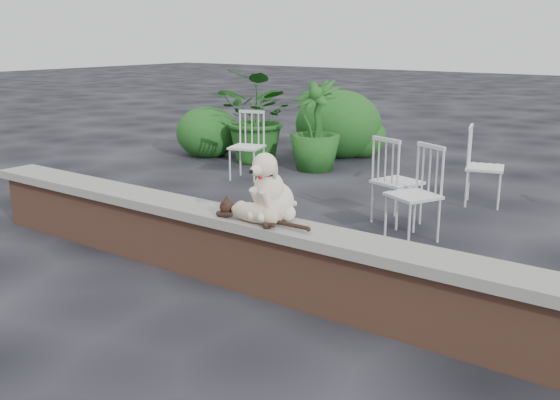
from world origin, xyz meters
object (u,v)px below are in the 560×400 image
Objects in this scene: cat at (255,212)px; chair_b at (413,194)px; potted_plant_a at (259,116)px; potted_plant_b at (315,126)px; chair_a at (247,146)px; chair_c at (397,180)px; chair_e at (485,166)px; dog at (275,185)px.

chair_b is at bearing 82.43° from cat.
potted_plant_a reaches higher than potted_plant_b.
potted_plant_a is at bearing 132.18° from cat.
chair_a is 2.73m from chair_c.
chair_c is at bearing -31.27° from chair_a.
potted_plant_b is at bearing 51.39° from chair_a.
chair_b is at bearing -31.37° from potted_plant_a.
chair_e is 1.38m from chair_c.
potted_plant_a is at bearing 179.74° from potted_plant_b.
cat is at bearing -66.04° from chair_a.
potted_plant_b is at bearing 63.79° from chair_e.
chair_c is (-0.38, 0.44, 0.00)m from chair_b.
chair_c is at bearing -28.65° from potted_plant_a.
chair_e is (0.53, 3.67, -0.19)m from cat.
chair_b is 4.26m from potted_plant_a.
potted_plant_a reaches higher than dog.
cat is 1.06× the size of chair_e.
chair_c is at bearing 156.73° from chair_b.
chair_b is 0.58m from chair_c.
chair_a is (-2.60, 3.09, -0.19)m from cat.
potted_plant_b is (-2.69, 0.48, 0.19)m from chair_e.
dog is at bearing 108.70° from chair_c.
chair_c is 0.65× the size of potted_plant_a.
dog reaches higher than chair_c.
chair_a and chair_b have the same top height.
chair_b reaches higher than cat.
chair_b is 1.00× the size of chair_c.
chair_c is 0.71× the size of potted_plant_b.
chair_b is (0.33, 1.79, -0.38)m from dog.
chair_b is at bearing 148.52° from chair_c.
dog is 0.41× the size of potted_plant_b.
potted_plant_a is (-3.63, 2.21, 0.25)m from chair_b.
chair_a is 1.00× the size of chair_e.
dog is 0.38× the size of potted_plant_a.
chair_e is at bearing -93.64° from chair_c.
potted_plant_a is at bearing 66.51° from chair_e.
chair_e is (3.13, 0.58, 0.00)m from chair_a.
potted_plant_b is at bearing 165.12° from chair_b.
cat is at bearing 106.69° from chair_c.
chair_c is 2.83m from potted_plant_b.
dog reaches higher than chair_a.
potted_plant_b is (-2.20, 1.77, 0.19)m from chair_c.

